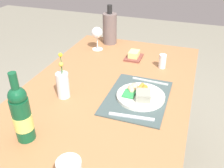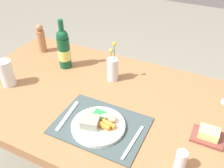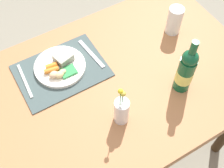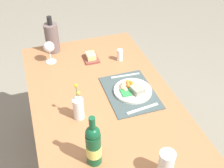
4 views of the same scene
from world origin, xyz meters
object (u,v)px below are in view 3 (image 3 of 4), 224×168
object	(u,v)px
dining_table	(90,102)
fork	(91,54)
knife	(25,81)
water_tumbler	(174,22)
dinner_plate	(60,66)
wine_bottle	(186,71)
flower_vase	(122,110)

from	to	relation	value
dining_table	fork	world-z (taller)	fork
knife	water_tumbler	xyz separation A→B (m)	(-0.75, 0.08, 0.05)
dining_table	dinner_plate	xyz separation A→B (m)	(0.05, -0.18, 0.09)
dinner_plate	wine_bottle	distance (m)	0.55
wine_bottle	knife	bearing A→B (deg)	-32.42
fork	water_tumbler	distance (m)	0.43
fork	knife	distance (m)	0.33
fork	knife	bearing A→B (deg)	-8.69
dining_table	knife	world-z (taller)	knife
wine_bottle	dinner_plate	bearing A→B (deg)	-40.53
dining_table	wine_bottle	distance (m)	0.44
water_tumbler	flower_vase	world-z (taller)	flower_vase
wine_bottle	flower_vase	bearing A→B (deg)	0.57
dinner_plate	wine_bottle	world-z (taller)	wine_bottle
fork	water_tumbler	xyz separation A→B (m)	(-0.42, 0.07, 0.05)
water_tumbler	wine_bottle	distance (m)	0.33
dining_table	flower_vase	xyz separation A→B (m)	(-0.06, 0.17, 0.14)
dinner_plate	knife	distance (m)	0.17
knife	water_tumbler	size ratio (longest dim) A/B	1.34
knife	flower_vase	size ratio (longest dim) A/B	0.85
wine_bottle	fork	bearing A→B (deg)	-54.41
dinner_plate	water_tumbler	size ratio (longest dim) A/B	1.61
dining_table	wine_bottle	bearing A→B (deg)	155.23
wine_bottle	water_tumbler	bearing A→B (deg)	-120.35
dinner_plate	knife	xyz separation A→B (m)	(0.17, -0.01, -0.01)
dinner_plate	knife	bearing A→B (deg)	-5.11
fork	flower_vase	size ratio (longest dim) A/B	0.87
dinner_plate	fork	world-z (taller)	dinner_plate
knife	wine_bottle	size ratio (longest dim) A/B	0.67
knife	wine_bottle	distance (m)	0.70
flower_vase	wine_bottle	size ratio (longest dim) A/B	0.79
water_tumbler	knife	bearing A→B (deg)	-6.40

